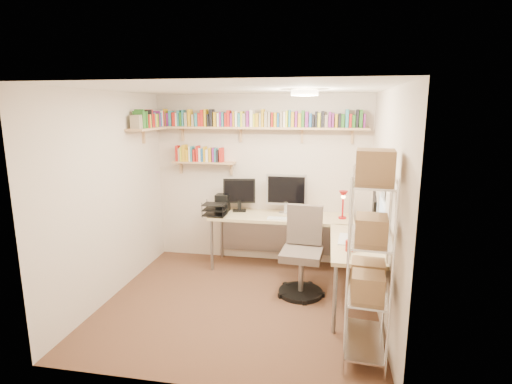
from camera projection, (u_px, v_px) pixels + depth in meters
ground at (240, 303)px, 4.79m from camera, size 3.20×3.20×0.00m
room_shell at (239, 176)px, 4.48m from camera, size 3.24×3.04×2.52m
wall_shelves at (230, 127)px, 5.70m from camera, size 3.12×1.09×0.80m
corner_desk at (290, 222)px, 5.43m from camera, size 2.43×2.01×1.37m
office_chair at (302, 258)px, 4.98m from camera, size 0.58×0.59×1.10m
wire_rack at (371, 238)px, 3.54m from camera, size 0.44×0.79×1.95m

